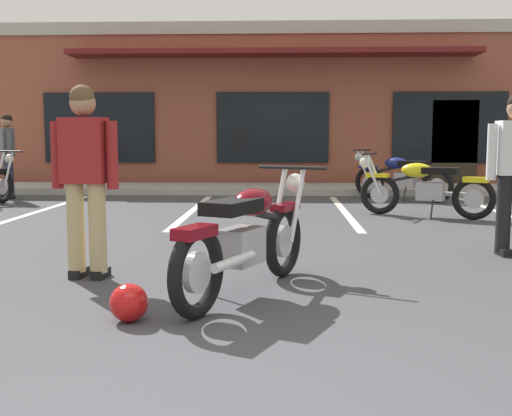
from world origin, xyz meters
The scene contains 10 objects.
ground_plane centered at (0.00, 3.79, 0.00)m, with size 80.00×80.00×0.00m, color #3D3D42.
sidewalk_kerb centered at (0.00, 11.73, 0.07)m, with size 22.00×1.80×0.14m, color #A8A59E.
brick_storefront_building centered at (0.00, 15.68, 1.99)m, with size 15.95×6.06×3.98m.
painted_stall_lines centered at (0.00, 8.13, 0.00)m, with size 12.79×4.80×0.01m.
motorcycle_foreground_classic centered at (-0.04, 2.59, 0.46)m, with size 1.15×1.97×0.98m.
motorcycle_red_sportbike centered at (2.55, 10.02, 0.46)m, with size 1.78×1.49×0.98m.
motorcycle_silver_naked centered at (2.42, 7.47, 0.46)m, with size 1.95×1.21×0.98m.
person_in_black_shirt centered at (-5.18, 9.96, 0.95)m, with size 0.42×0.56×1.68m.
person_near_building centered at (-1.47, 3.07, 0.95)m, with size 0.61×0.31×1.68m.
helmet_on_pavement centered at (-0.80, 1.82, 0.13)m, with size 0.26×0.26×0.26m.
Camera 1 is at (0.23, -2.25, 1.24)m, focal length 44.00 mm.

